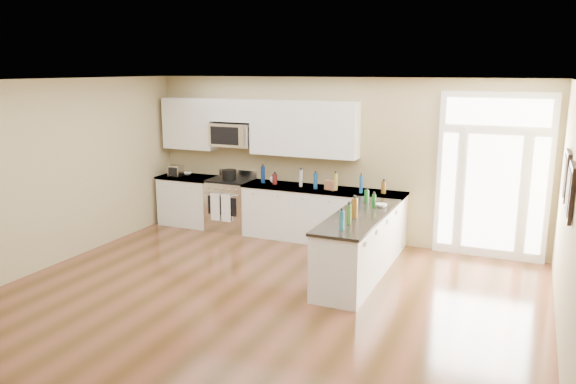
{
  "coord_description": "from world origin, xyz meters",
  "views": [
    {
      "loc": [
        3.06,
        -5.14,
        2.95
      ],
      "look_at": [
        -0.06,
        2.0,
        1.22
      ],
      "focal_mm": 35.0,
      "sensor_mm": 36.0,
      "label": 1
    }
  ],
  "objects_px": {
    "peninsula_cabinet": "(358,249)",
    "kitchen_range": "(231,204)",
    "stockpot": "(229,174)",
    "toaster_oven": "(176,171)"
  },
  "relations": [
    {
      "from": "stockpot",
      "to": "toaster_oven",
      "type": "xyz_separation_m",
      "value": [
        -1.12,
        -0.06,
        -0.01
      ]
    },
    {
      "from": "peninsula_cabinet",
      "to": "stockpot",
      "type": "bearing_deg",
      "value": 153.84
    },
    {
      "from": "kitchen_range",
      "to": "toaster_oven",
      "type": "relative_size",
      "value": 4.42
    },
    {
      "from": "peninsula_cabinet",
      "to": "kitchen_range",
      "type": "xyz_separation_m",
      "value": [
        -2.88,
        1.45,
        0.04
      ]
    },
    {
      "from": "kitchen_range",
      "to": "stockpot",
      "type": "relative_size",
      "value": 4.14
    },
    {
      "from": "kitchen_range",
      "to": "toaster_oven",
      "type": "distance_m",
      "value": 1.26
    },
    {
      "from": "peninsula_cabinet",
      "to": "stockpot",
      "type": "distance_m",
      "value": 3.27
    },
    {
      "from": "kitchen_range",
      "to": "stockpot",
      "type": "height_order",
      "value": "stockpot"
    },
    {
      "from": "stockpot",
      "to": "peninsula_cabinet",
      "type": "bearing_deg",
      "value": -26.16
    },
    {
      "from": "peninsula_cabinet",
      "to": "kitchen_range",
      "type": "height_order",
      "value": "kitchen_range"
    }
  ]
}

